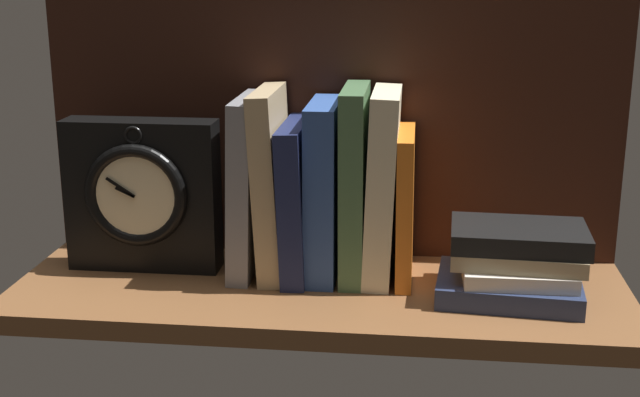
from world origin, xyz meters
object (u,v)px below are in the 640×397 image
(book_tan_shortstories, at_px, (272,183))
(book_blue_modern, at_px, (326,190))
(book_stack_side, at_px, (515,263))
(book_orange_pandolfini, at_px, (405,205))
(book_navy_bierce, at_px, (297,199))
(book_green_romantic, at_px, (355,183))
(framed_clock, at_px, (142,195))
(book_gray_chess, at_px, (248,186))
(book_cream_twain, at_px, (382,185))

(book_tan_shortstories, distance_m, book_blue_modern, 0.07)
(book_blue_modern, distance_m, book_stack_side, 0.25)
(book_blue_modern, distance_m, book_orange_pandolfini, 0.10)
(book_navy_bierce, relative_size, book_green_romantic, 0.81)
(book_tan_shortstories, height_order, book_stack_side, book_tan_shortstories)
(book_orange_pandolfini, bearing_deg, framed_clock, -178.16)
(book_orange_pandolfini, bearing_deg, book_green_romantic, 180.00)
(book_gray_chess, distance_m, book_navy_bierce, 0.07)
(book_gray_chess, relative_size, book_stack_side, 1.26)
(book_green_romantic, bearing_deg, book_navy_bierce, 180.00)
(book_gray_chess, xyz_separation_m, framed_clock, (-0.14, -0.01, -0.01))
(book_navy_bierce, height_order, book_green_romantic, book_green_romantic)
(book_cream_twain, distance_m, book_orange_pandolfini, 0.04)
(book_blue_modern, bearing_deg, book_tan_shortstories, 180.00)
(book_tan_shortstories, bearing_deg, book_orange_pandolfini, 0.00)
(book_orange_pandolfini, bearing_deg, book_gray_chess, 180.00)
(book_stack_side, bearing_deg, book_gray_chess, 170.89)
(book_blue_modern, bearing_deg, book_orange_pandolfini, 0.00)
(book_navy_bierce, xyz_separation_m, framed_clock, (-0.20, -0.01, 0.00))
(book_blue_modern, height_order, book_green_romantic, book_green_romantic)
(book_cream_twain, height_order, framed_clock, book_cream_twain)
(book_tan_shortstories, distance_m, book_navy_bierce, 0.04)
(book_tan_shortstories, relative_size, book_green_romantic, 0.98)
(book_tan_shortstories, xyz_separation_m, book_blue_modern, (0.07, 0.00, -0.01))
(book_navy_bierce, distance_m, book_blue_modern, 0.04)
(book_navy_bierce, xyz_separation_m, book_stack_side, (0.27, -0.05, -0.06))
(book_gray_chess, bearing_deg, framed_clock, -175.47)
(book_navy_bierce, bearing_deg, book_gray_chess, 180.00)
(book_tan_shortstories, height_order, book_orange_pandolfini, book_tan_shortstories)
(book_gray_chess, distance_m, book_tan_shortstories, 0.03)
(book_cream_twain, bearing_deg, book_orange_pandolfini, 0.00)
(framed_clock, bearing_deg, book_cream_twain, 2.02)
(book_gray_chess, xyz_separation_m, book_tan_shortstories, (0.03, 0.00, 0.01))
(book_green_romantic, height_order, book_stack_side, book_green_romantic)
(book_cream_twain, bearing_deg, book_green_romantic, 180.00)
(book_tan_shortstories, relative_size, book_navy_bierce, 1.21)
(book_stack_side, bearing_deg, book_orange_pandolfini, 158.05)
(book_green_romantic, bearing_deg, book_blue_modern, 180.00)
(book_tan_shortstories, relative_size, framed_clock, 1.21)
(book_navy_bierce, distance_m, book_cream_twain, 0.11)
(book_cream_twain, distance_m, book_stack_side, 0.19)
(book_orange_pandolfini, bearing_deg, book_blue_modern, 180.00)
(book_cream_twain, height_order, book_orange_pandolfini, book_cream_twain)
(book_tan_shortstories, xyz_separation_m, book_green_romantic, (0.11, 0.00, 0.00))
(book_tan_shortstories, bearing_deg, book_cream_twain, 0.00)
(book_tan_shortstories, height_order, book_cream_twain, same)
(framed_clock, distance_m, book_stack_side, 0.48)
(book_blue_modern, height_order, book_stack_side, book_blue_modern)
(book_blue_modern, height_order, book_orange_pandolfini, book_blue_modern)
(book_green_romantic, bearing_deg, book_gray_chess, 180.00)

